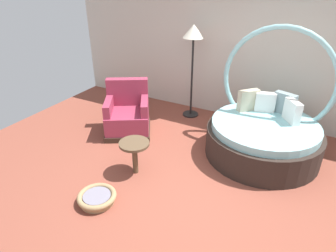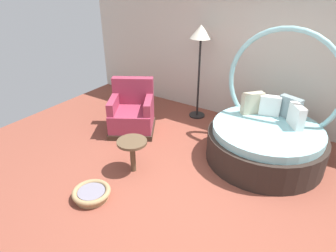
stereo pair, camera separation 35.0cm
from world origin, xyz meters
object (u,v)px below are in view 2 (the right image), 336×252
at_px(red_armchair, 132,114).
at_px(side_table, 132,146).
at_px(round_daybed, 267,136).
at_px(pet_basket, 92,193).
at_px(floor_lamp, 201,41).

height_order(red_armchair, side_table, red_armchair).
relative_size(red_armchair, side_table, 2.11).
relative_size(round_daybed, side_table, 3.84).
relative_size(red_armchair, pet_basket, 2.15).
bearing_deg(red_armchair, pet_basket, -67.05).
height_order(red_armchair, pet_basket, red_armchair).
distance_m(round_daybed, side_table, 2.11).
bearing_deg(side_table, pet_basket, -95.78).
relative_size(red_armchair, floor_lamp, 0.60).
xyz_separation_m(pet_basket, side_table, (0.08, 0.78, 0.35)).
xyz_separation_m(round_daybed, pet_basket, (-1.61, -2.23, -0.32)).
height_order(round_daybed, floor_lamp, round_daybed).
height_order(side_table, floor_lamp, floor_lamp).
bearing_deg(floor_lamp, side_table, -87.37).
distance_m(round_daybed, red_armchair, 2.41).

